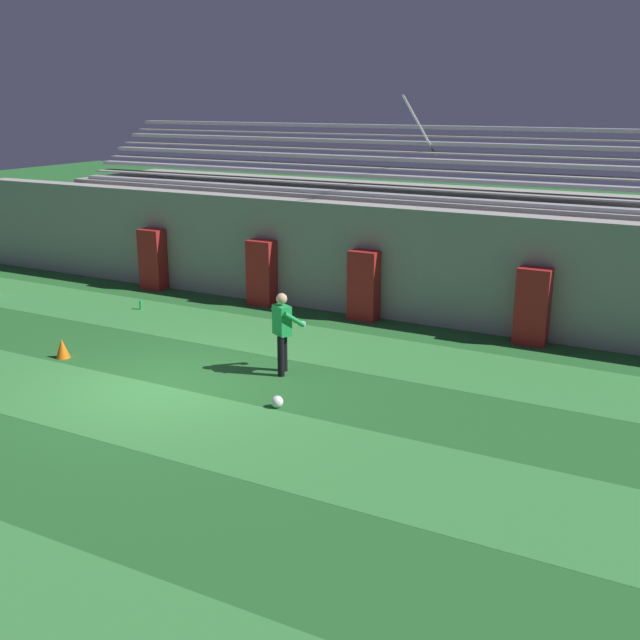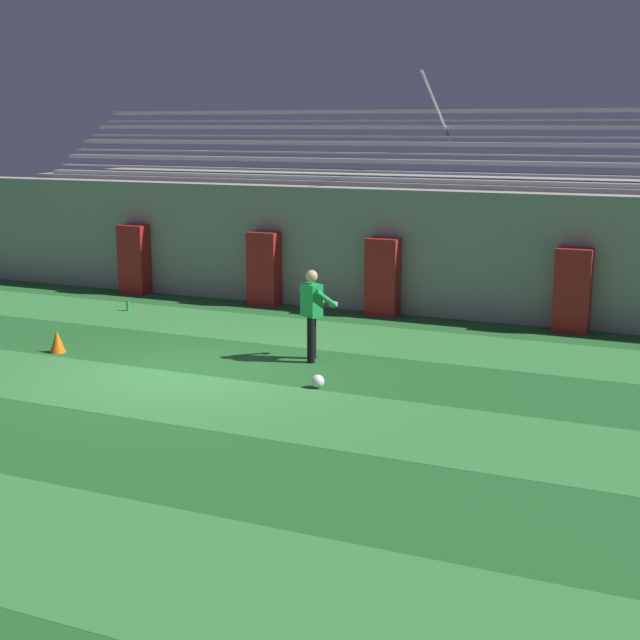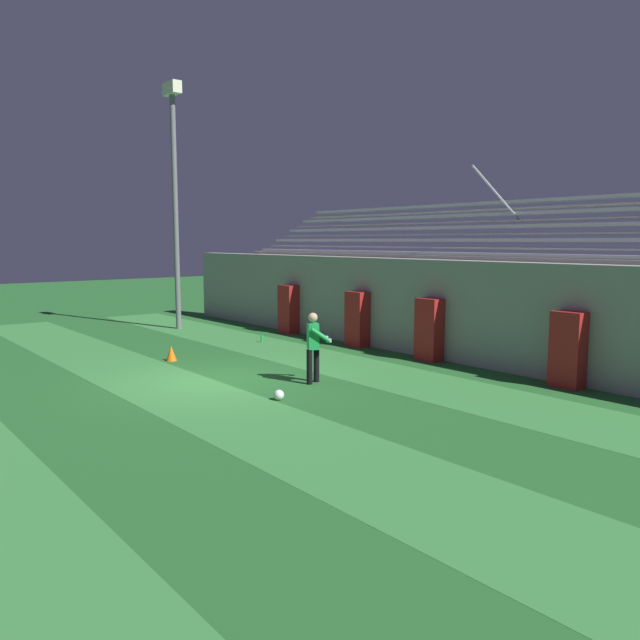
% 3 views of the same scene
% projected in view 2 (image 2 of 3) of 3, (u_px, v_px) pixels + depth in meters
% --- Properties ---
extents(ground_plane, '(80.00, 80.00, 0.00)m').
position_uv_depth(ground_plane, '(184.00, 373.00, 15.39)').
color(ground_plane, '#236028').
extents(turf_stripe_mid, '(28.00, 2.41, 0.01)m').
position_uv_depth(turf_stripe_mid, '(144.00, 392.00, 14.33)').
color(turf_stripe_mid, '#38843D').
rests_on(turf_stripe_mid, ground).
extents(turf_stripe_far, '(28.00, 2.41, 0.01)m').
position_uv_depth(turf_stripe_far, '(277.00, 330.00, 18.64)').
color(turf_stripe_far, '#38843D').
rests_on(turf_stripe_far, ground).
extents(back_wall, '(24.00, 0.60, 2.80)m').
position_uv_depth(back_wall, '(331.00, 247.00, 20.90)').
color(back_wall, '#999691').
rests_on(back_wall, ground).
extents(padding_pillar_gate_left, '(0.73, 0.44, 1.74)m').
position_uv_depth(padding_pillar_gate_left, '(264.00, 269.00, 21.11)').
color(padding_pillar_gate_left, '#B21E1E').
rests_on(padding_pillar_gate_left, ground).
extents(padding_pillar_gate_right, '(0.73, 0.44, 1.74)m').
position_uv_depth(padding_pillar_gate_right, '(383.00, 277.00, 19.94)').
color(padding_pillar_gate_right, '#B21E1E').
rests_on(padding_pillar_gate_right, ground).
extents(padding_pillar_far_left, '(0.73, 0.44, 1.74)m').
position_uv_depth(padding_pillar_far_left, '(134.00, 259.00, 22.56)').
color(padding_pillar_far_left, '#B21E1E').
rests_on(padding_pillar_far_left, ground).
extents(padding_pillar_far_right, '(0.73, 0.44, 1.74)m').
position_uv_depth(padding_pillar_far_right, '(573.00, 291.00, 18.31)').
color(padding_pillar_far_right, '#B21E1E').
rests_on(padding_pillar_far_right, ground).
extents(bleacher_stand, '(18.00, 4.05, 5.43)m').
position_uv_depth(bleacher_stand, '(367.00, 232.00, 22.97)').
color(bleacher_stand, '#999691').
rests_on(bleacher_stand, ground).
extents(goalkeeper, '(0.73, 0.71, 1.67)m').
position_uv_depth(goalkeeper, '(312.00, 309.00, 16.04)').
color(goalkeeper, black).
rests_on(goalkeeper, ground).
extents(soccer_ball, '(0.22, 0.22, 0.22)m').
position_uv_depth(soccer_ball, '(318.00, 381.00, 14.52)').
color(soccer_ball, white).
rests_on(soccer_ball, ground).
extents(traffic_cone, '(0.30, 0.30, 0.42)m').
position_uv_depth(traffic_cone, '(57.00, 341.00, 16.78)').
color(traffic_cone, orange).
rests_on(traffic_cone, ground).
extents(water_bottle, '(0.07, 0.07, 0.24)m').
position_uv_depth(water_bottle, '(128.00, 306.00, 20.56)').
color(water_bottle, green).
rests_on(water_bottle, ground).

